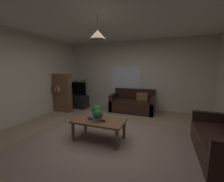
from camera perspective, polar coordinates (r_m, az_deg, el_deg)
The scene contains 17 objects.
floor at distance 3.48m, azimuth -1.86°, elevation -18.24°, with size 5.47×5.47×0.02m, color #9E8466.
rug at distance 3.32m, azimuth -3.27°, elevation -19.47°, with size 3.56×3.01×0.01m, color gray.
wall_back at distance 5.76m, azimuth 8.84°, elevation 6.25°, with size 5.59×0.06×2.66m, color beige.
wall_left at distance 4.90m, azimuth -33.40°, elevation 4.50°, with size 0.06×5.47×2.66m, color beige.
ceiling at distance 3.29m, azimuth -2.12°, elevation 28.24°, with size 5.47×5.47×0.02m, color white.
window_pane at distance 5.81m, azimuth 5.45°, elevation 5.18°, with size 1.12×0.01×0.97m, color white.
couch_under_window at distance 5.40m, azimuth 8.25°, elevation -5.24°, with size 1.57×0.83×0.82m.
coffee_table at distance 3.26m, azimuth -5.23°, elevation -12.59°, with size 1.14×0.63×0.46m.
book_on_table_0 at distance 3.31m, azimuth -8.26°, elevation -10.87°, with size 0.14×0.08×0.02m, color #72387F.
book_on_table_1 at distance 3.31m, azimuth -8.22°, elevation -10.43°, with size 0.15×0.09×0.03m, color #2D4C8C.
remote_on_table_0 at distance 3.17m, azimuth -3.67°, elevation -11.67°, with size 0.05×0.16×0.02m, color black.
potted_plant_on_table at distance 3.15m, azimuth -5.87°, elevation -8.61°, with size 0.27×0.28×0.34m.
tv_stand at distance 6.06m, azimuth -13.79°, elevation -4.10°, with size 0.90×0.44×0.50m, color black.
tv at distance 5.95m, azimuth -14.09°, elevation 0.89°, with size 0.89×0.16×0.55m.
potted_palm_corner at distance 6.40m, azimuth -12.40°, elevation -0.24°, with size 0.82×0.81×1.27m.
bookshelf_corner at distance 5.59m, azimuth -19.26°, elevation -0.65°, with size 0.70×0.31×1.40m.
pendant_lamp at distance 3.12m, azimuth -5.74°, elevation 21.48°, with size 0.34×0.34×0.49m.
Camera 1 is at (1.21, -2.86, 1.57)m, focal length 22.92 mm.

